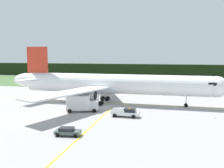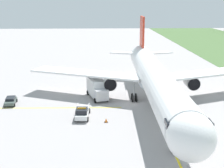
# 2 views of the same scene
# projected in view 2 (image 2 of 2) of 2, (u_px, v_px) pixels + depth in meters

# --- Properties ---
(ground) EXTENTS (320.00, 320.00, 0.00)m
(ground) POSITION_uv_depth(u_px,v_px,m) (130.00, 104.00, 58.54)
(ground) COLOR #9B9797
(taxiway_centerline_main) EXTENTS (75.82, 2.14, 0.01)m
(taxiway_centerline_main) POSITION_uv_depth(u_px,v_px,m) (154.00, 106.00, 57.09)
(taxiway_centerline_main) COLOR yellow
(taxiway_centerline_main) RESTS_ON ground
(taxiway_centerline_spur) EXTENTS (1.15, 34.97, 0.01)m
(taxiway_centerline_spur) POSITION_uv_depth(u_px,v_px,m) (23.00, 108.00, 56.10)
(taxiway_centerline_spur) COLOR yellow
(taxiway_centerline_spur) RESTS_ON ground
(airliner) EXTENTS (56.80, 47.92, 14.85)m
(airliner) POSITION_uv_depth(u_px,v_px,m) (154.00, 78.00, 56.42)
(airliner) COLOR white
(airliner) RESTS_ON ground
(ops_pickup_truck) EXTENTS (5.79, 2.44, 1.94)m
(ops_pickup_truck) POSITION_uv_depth(u_px,v_px,m) (82.00, 112.00, 51.42)
(ops_pickup_truck) COLOR white
(ops_pickup_truck) RESTS_ON ground
(catering_truck) EXTENTS (7.49, 4.38, 3.82)m
(catering_truck) POSITION_uv_depth(u_px,v_px,m) (97.00, 88.00, 61.47)
(catering_truck) COLOR silver
(catering_truck) RESTS_ON ground
(staff_car) EXTENTS (4.23, 2.30, 1.30)m
(staff_car) POSITION_uv_depth(u_px,v_px,m) (11.00, 101.00, 58.00)
(staff_car) COLOR #45534D
(staff_car) RESTS_ON ground
(apron_cone) EXTENTS (0.55, 0.55, 0.69)m
(apron_cone) POSITION_uv_depth(u_px,v_px,m) (106.00, 120.00, 49.51)
(apron_cone) COLOR black
(apron_cone) RESTS_ON ground
(taxiway_edge_light_west) EXTENTS (0.12, 0.12, 0.40)m
(taxiway_edge_light_west) POSITION_uv_depth(u_px,v_px,m) (97.00, 78.00, 76.65)
(taxiway_edge_light_west) COLOR yellow
(taxiway_edge_light_west) RESTS_ON ground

